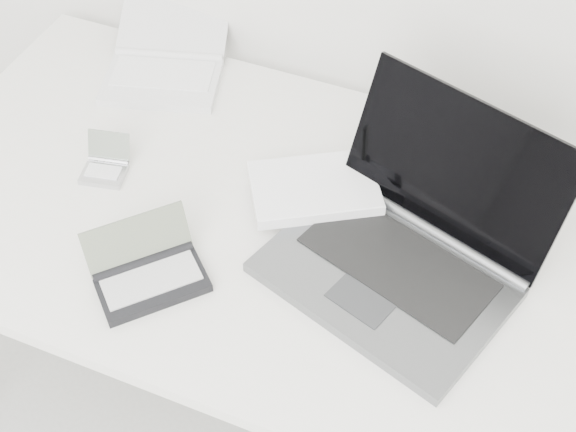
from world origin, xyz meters
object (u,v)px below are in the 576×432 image
at_px(desk, 311,243).
at_px(palmtop_charcoal, 148,273).
at_px(laptop_large, 387,234).
at_px(netbook_open_white, 165,65).

distance_m(desk, palmtop_charcoal, 0.32).
bearing_deg(desk, laptop_large, -0.06).
bearing_deg(desk, netbook_open_white, 147.05).
bearing_deg(netbook_open_white, laptop_large, -42.77).
bearing_deg(desk, palmtop_charcoal, -134.32).
height_order(netbook_open_white, palmtop_charcoal, palmtop_charcoal).
distance_m(laptop_large, netbook_open_white, 0.68).
relative_size(desk, laptop_large, 2.71).
bearing_deg(palmtop_charcoal, desk, -1.57).
distance_m(netbook_open_white, palmtop_charcoal, 0.58).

